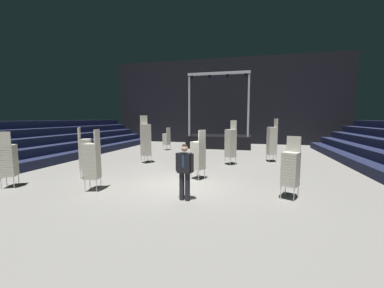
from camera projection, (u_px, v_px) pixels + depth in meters
The scene contains 15 objects.
ground_plane at pixel (179, 186), 8.79m from camera, with size 22.00×30.00×0.10m, color slate.
arena_end_wall at pixel (225, 101), 22.82m from camera, with size 22.00×0.30×8.00m, color black.
bleacher_bank_left at pixel (8, 144), 11.80m from camera, with size 3.75×24.00×2.25m.
stage_riser at pixel (219, 140), 19.69m from camera, with size 5.06×2.70×5.89m.
man_with_tie at pixel (185, 169), 7.00m from camera, with size 0.57×0.28×1.68m.
chair_stack_front_left at pixel (198, 155), 9.43m from camera, with size 0.59×0.59×1.96m.
chair_stack_front_right at pixel (85, 153), 9.64m from camera, with size 0.60×0.60×2.05m.
chair_stack_mid_left at pixel (167, 139), 18.12m from camera, with size 0.57×0.57×1.71m.
chair_stack_mid_right at pixel (272, 140), 13.17m from camera, with size 0.55×0.55×2.39m.
chair_stack_mid_centre at pixel (8, 160), 8.31m from camera, with size 0.60×0.60×1.96m.
chair_stack_rear_left at pixel (92, 160), 7.94m from camera, with size 0.53×0.53×2.05m.
chair_stack_rear_right at pixel (146, 139), 12.83m from camera, with size 0.62×0.62×2.56m.
chair_stack_rear_centre at pixel (231, 143), 12.36m from camera, with size 0.62×0.62×2.31m.
chair_stack_aisle_left at pixel (291, 168), 7.13m from camera, with size 0.59×0.59×1.88m.
equipment_road_case at pixel (193, 163), 11.38m from camera, with size 0.90×0.60×0.62m, color black.
Camera 1 is at (2.52, -8.20, 2.43)m, focal length 22.40 mm.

